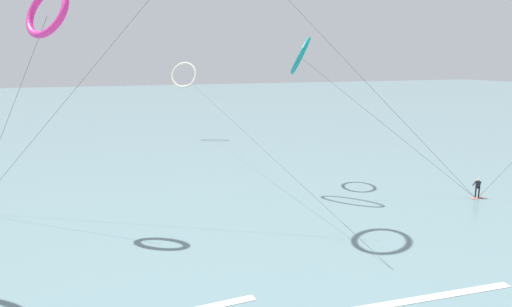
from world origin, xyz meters
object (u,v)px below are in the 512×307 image
at_px(kite_ivory, 184,75).
at_px(kite_magenta, 47,12).
at_px(surfer_coral, 477,190).
at_px(kite_teal, 301,56).

bearing_deg(kite_ivory, kite_magenta, -79.73).
bearing_deg(surfer_coral, kite_magenta, 70.33).
distance_m(surfer_coral, kite_teal, 18.86).
distance_m(kite_magenta, kite_teal, 21.22).
xyz_separation_m(surfer_coral, kite_ivory, (-16.75, 37.35, 8.52)).
relative_size(kite_ivory, kite_magenta, 3.03).
distance_m(surfer_coral, kite_ivory, 41.81).
relative_size(surfer_coral, kite_teal, 0.12).
bearing_deg(kite_teal, kite_magenta, -43.29).
height_order(surfer_coral, kite_ivory, kite_ivory).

